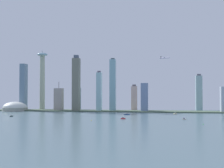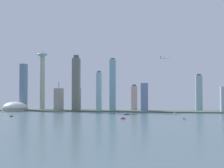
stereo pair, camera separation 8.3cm
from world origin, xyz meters
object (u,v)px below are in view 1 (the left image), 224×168
(skyscraper_1, at_px, (199,93))
(skyscraper_10, at_px, (113,85))
(boat_2, at_px, (175,114))
(skyscraper_0, at_px, (78,99))
(boat_0, at_px, (123,118))
(channel_buoy_1, at_px, (91,120))
(skyscraper_8, at_px, (59,99))
(skyscraper_2, at_px, (27,104))
(skyscraper_3, at_px, (24,87))
(skyscraper_9, at_px, (76,84))
(channel_buoy_0, at_px, (203,124))
(stadium_dome, at_px, (15,108))
(skyscraper_7, at_px, (134,98))
(boat_3, at_px, (184,119))
(boat_4, at_px, (11,116))
(airplane, at_px, (165,58))
(boat_1, at_px, (127,114))
(observation_tower, at_px, (42,73))
(skyscraper_4, at_px, (144,97))
(skyscraper_11, at_px, (99,92))

(skyscraper_1, distance_m, skyscraper_10, 284.66)
(boat_2, bearing_deg, skyscraper_1, -162.32)
(skyscraper_0, xyz_separation_m, boat_2, (315.80, -122.94, -38.07))
(boat_0, distance_m, channel_buoy_1, 80.90)
(skyscraper_8, bearing_deg, skyscraper_2, 154.20)
(skyscraper_3, relative_size, skyscraper_9, 0.87)
(skyscraper_1, relative_size, channel_buoy_0, 58.29)
(stadium_dome, distance_m, skyscraper_7, 395.48)
(boat_3, bearing_deg, channel_buoy_0, -62.87)
(skyscraper_10, xyz_separation_m, channel_buoy_1, (3.93, -314.54, -83.35))
(channel_buoy_1, bearing_deg, skyscraper_1, 54.08)
(skyscraper_10, height_order, boat_4, skyscraper_10)
(skyscraper_1, bearing_deg, stadium_dome, -171.41)
(skyscraper_7, bearing_deg, airplane, -29.52)
(skyscraper_9, bearing_deg, skyscraper_10, 9.02)
(boat_2, bearing_deg, stadium_dome, -49.87)
(skyscraper_3, bearing_deg, stadium_dome, -117.05)
(skyscraper_8, bearing_deg, boat_0, -46.57)
(boat_1, xyz_separation_m, boat_3, (141.95, -117.16, -0.07))
(airplane, bearing_deg, channel_buoy_0, -45.74)
(skyscraper_2, relative_size, boat_3, 4.20)
(skyscraper_10, xyz_separation_m, boat_0, (66.29, -263.02, -82.93))
(observation_tower, xyz_separation_m, boat_0, (317.66, -289.94, -125.39))
(skyscraper_9, bearing_deg, boat_1, -33.34)
(channel_buoy_1, bearing_deg, skyscraper_4, 71.96)
(skyscraper_8, bearing_deg, observation_tower, 158.18)
(skyscraper_4, bearing_deg, skyscraper_8, 177.77)
(boat_1, bearing_deg, boat_3, -33.28)
(stadium_dome, xyz_separation_m, skyscraper_9, (205.73, 10.06, 77.75))
(boat_0, relative_size, channel_buoy_0, 5.14)
(observation_tower, height_order, boat_2, observation_tower)
(stadium_dome, height_order, boat_1, stadium_dome)
(stadium_dome, height_order, skyscraper_10, skyscraper_10)
(skyscraper_11, bearing_deg, skyscraper_10, 16.12)
(skyscraper_4, bearing_deg, boat_3, -67.36)
(skyscraper_7, bearing_deg, skyscraper_2, 175.13)
(channel_buoy_0, distance_m, channel_buoy_1, 229.13)
(skyscraper_7, xyz_separation_m, skyscraper_11, (-108.71, -48.18, 21.41))
(skyscraper_1, distance_m, skyscraper_2, 605.40)
(skyscraper_7, relative_size, skyscraper_10, 0.51)
(skyscraper_2, distance_m, boat_1, 439.51)
(boat_2, bearing_deg, observation_tower, -57.84)
(boat_2, xyz_separation_m, channel_buoy_0, (38.00, -263.14, -0.39))
(boat_3, bearing_deg, skyscraper_7, 127.36)
(skyscraper_11, distance_m, airplane, 232.71)
(skyscraper_10, relative_size, channel_buoy_0, 82.37)
(skyscraper_1, xyz_separation_m, skyscraper_10, (-276.66, -61.91, 25.59))
(boat_2, relative_size, airplane, 0.34)
(skyscraper_11, xyz_separation_m, boat_3, (245.28, -240.40, -61.79))
(skyscraper_8, xyz_separation_m, boat_0, (248.05, -262.07, -35.79))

